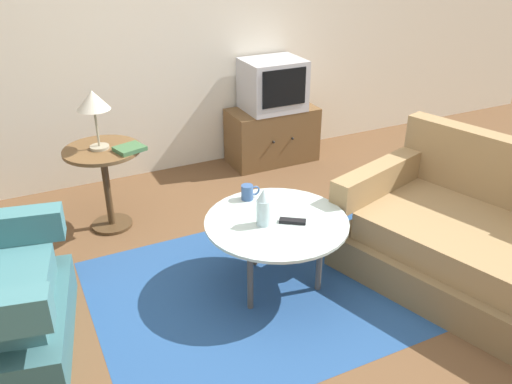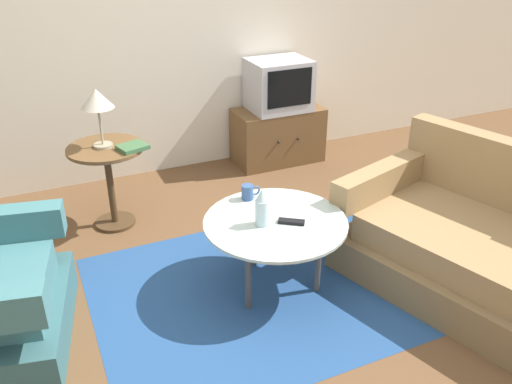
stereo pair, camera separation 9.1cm
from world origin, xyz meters
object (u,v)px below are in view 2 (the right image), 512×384
Objects in this scene: coffee_table at (275,226)px; tv_stand at (278,135)px; couch at (506,259)px; table_lamp at (97,101)px; mug at (248,192)px; television at (279,85)px; side_table at (108,169)px; book at (133,147)px; vase at (262,208)px; tv_remote_dark at (291,222)px.

tv_stand is (0.89, 1.75, -0.18)m from coffee_table.
table_lamp is at bearing 29.41° from couch.
couch is 2.52× the size of tv_stand.
mug is (-0.04, 0.32, 0.09)m from coffee_table.
television reaches higher than coffee_table.
television is at bearing 18.96° from side_table.
side_table is 0.77× the size of tv_stand.
television reaches higher than side_table.
table_lamp is 0.39m from book.
mug reaches higher than tv_stand.
coffee_table is 1.63× the size of television.
coffee_table is 6.80× the size of mug.
table_lamp is (-0.77, 1.20, 0.52)m from coffee_table.
couch is at bearing -38.63° from mug.
mug is at bearing 34.12° from couch.
mug is at bearing 96.31° from coffee_table.
tv_stand is 1.95× the size of table_lamp.
coffee_table is 1.52m from table_lamp.
couch is 3.26× the size of side_table.
tv_stand is 6.43× the size of mug.
side_table is at bearing -26.65° from table_lamp.
couch is at bearing -27.08° from vase.
couch reaches higher than tv_remote_dark.
table_lamp reaches higher than coffee_table.
coffee_table is 0.33m from mug.
television is 2.30× the size of book.
coffee_table is 1.37× the size of side_table.
couch is 13.15× the size of tv_remote_dark.
table_lamp reaches higher than side_table.
tv_stand is 0.48m from television.
couch is 2.70m from side_table.
book is at bearing 126.84° from mug.
vase is at bearing -99.35° from mug.
coffee_table is 3.76× the size of book.
vase reaches higher than tv_stand.
television is (-0.31, 2.42, 0.46)m from couch.
coffee_table is at bearing -57.38° from side_table.
book is (-1.48, -0.69, 0.39)m from tv_stand.
tv_stand is 1.68m from book.
tv_stand is at bearing -9.97° from couch.
book is (-0.59, 1.06, 0.21)m from coffee_table.
tv_remote_dark is at bearing -114.07° from television.
book is (0.18, -0.13, -0.32)m from table_lamp.
coffee_table is 2.06× the size of table_lamp.
coffee_table is 0.17m from vase.
book is (-1.48, -0.69, -0.09)m from television.
mug is (0.74, -0.87, -0.44)m from table_lamp.
table_lamp reaches higher than tv_remote_dark.
couch reaches higher than mug.
vase is (0.68, -1.20, -0.38)m from table_lamp.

